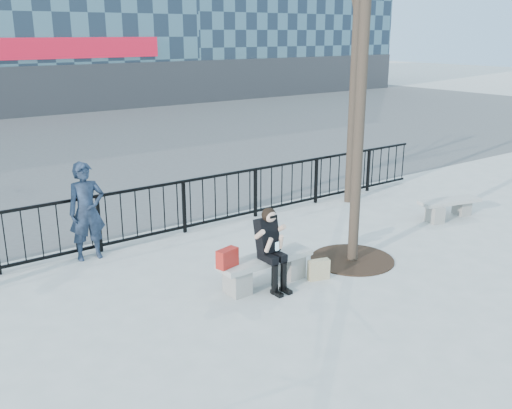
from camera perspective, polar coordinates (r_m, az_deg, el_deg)
ground at (r=9.40m, az=0.93°, el=-8.00°), size 120.00×120.00×0.00m
street_surface at (r=22.74m, az=-22.69°, el=5.57°), size 60.00×23.00×0.01m
railing at (r=11.58m, az=-8.07°, el=-0.38°), size 14.00×0.06×1.10m
tree_grate at (r=10.50m, az=9.59°, el=-5.43°), size 1.50×1.50×0.02m
bench_main at (r=9.28m, az=0.94°, el=-6.31°), size 1.65×0.46×0.49m
bench_second at (r=13.26m, az=18.75°, el=-0.20°), size 1.45×0.41×0.43m
seated_woman at (r=9.02m, az=1.57°, el=-4.48°), size 0.50×0.64×1.34m
handbag at (r=8.78m, az=-2.89°, el=-5.36°), size 0.38×0.24×0.29m
shopping_bag at (r=9.58m, az=6.28°, el=-6.49°), size 0.38×0.23×0.34m
standing_man at (r=10.59m, az=-16.57°, el=-0.65°), size 0.69×0.49×1.79m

